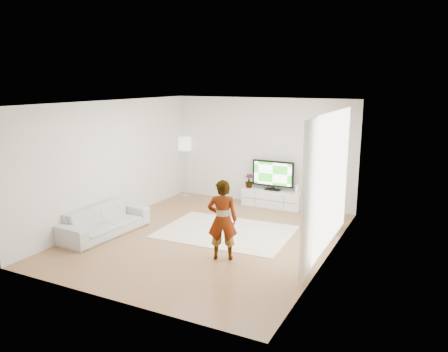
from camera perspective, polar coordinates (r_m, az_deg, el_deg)
The scene contains 17 objects.
floor at distance 9.28m, azimuth -2.13°, elevation -7.99°, with size 6.00×6.00×0.00m, color #A9754C.
ceiling at distance 8.71m, azimuth -2.28°, elevation 9.56°, with size 6.00×6.00×0.00m, color white.
wall_left at distance 10.31m, azimuth -14.48°, elevation 1.77°, with size 0.02×6.00×2.80m, color silver.
wall_right at distance 8.01m, azimuth 13.67°, elevation -1.16°, with size 0.02×6.00×2.80m, color silver.
wall_back at distance 11.56m, azimuth 4.99°, elevation 3.23°, with size 5.00×0.02×2.80m, color silver.
wall_front at distance 6.50m, azimuth -15.08°, elevation -4.37°, with size 5.00×0.02×2.80m, color silver.
window at distance 8.29m, azimuth 14.03°, elevation -0.37°, with size 0.01×2.60×2.50m, color white.
curtain_near at distance 7.11m, azimuth 11.01°, elevation -3.16°, with size 0.04×0.70×2.60m, color white.
curtain_far at distance 9.57m, azimuth 15.27°, elevation 0.63°, with size 0.04×0.70×2.60m, color white.
media_console at distance 11.46m, azimuth 6.29°, elevation -2.93°, with size 1.56×0.44×0.44m.
television at distance 11.33m, azimuth 6.42°, elevation 0.23°, with size 1.11×0.22×0.78m.
game_console at distance 11.16m, azimuth 9.62°, elevation -1.66°, with size 0.07×0.18×0.23m.
potted_plant at distance 11.60m, azimuth 3.27°, elevation -0.64°, with size 0.20×0.20×0.36m, color #3F7238.
rug at distance 9.57m, azimuth 0.21°, elevation -7.28°, with size 2.78×2.00×0.01m, color white.
player at distance 7.94m, azimuth -0.21°, elevation -5.72°, with size 0.54×0.36×1.49m, color #334772.
sofa at distance 9.69m, azimuth -15.34°, elevation -5.68°, with size 2.03×0.79×0.59m, color #B9B8B4.
floor_lamp at distance 12.27m, azimuth -5.14°, elevation 3.88°, with size 0.37×0.37×1.68m.
Camera 1 is at (4.20, -7.61, 3.22)m, focal length 35.00 mm.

